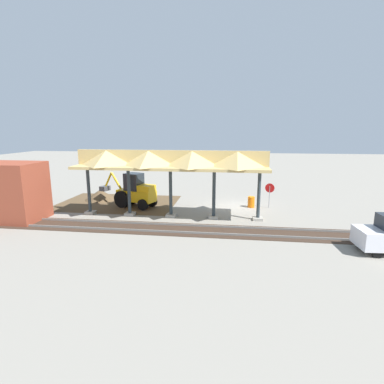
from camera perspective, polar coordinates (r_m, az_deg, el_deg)
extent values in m
plane|color=gray|center=(25.38, 8.49, -2.77)|extent=(120.00, 120.00, 0.00)
cube|color=brown|center=(27.15, -13.94, -2.03)|extent=(10.14, 7.00, 0.01)
cube|color=#9E998E|center=(21.94, 12.41, -4.98)|extent=(0.70, 0.70, 0.20)
cylinder|color=#2D383D|center=(21.51, 12.61, -0.64)|extent=(0.24, 0.24, 3.60)
cube|color=#9E998E|center=(21.88, 4.13, -4.77)|extent=(0.70, 0.70, 0.20)
cylinder|color=#2D383D|center=(21.46, 4.19, -0.42)|extent=(0.24, 0.24, 3.60)
cube|color=#9E998E|center=(22.27, -4.02, -4.47)|extent=(0.70, 0.70, 0.20)
cylinder|color=#2D383D|center=(21.86, -4.08, -0.19)|extent=(0.24, 0.24, 3.60)
cube|color=#9E998E|center=(23.10, -11.73, -4.10)|extent=(0.70, 0.70, 0.20)
cylinder|color=#2D383D|center=(22.70, -11.91, 0.03)|extent=(0.24, 0.24, 3.60)
cube|color=#9E998E|center=(24.30, -18.79, -3.70)|extent=(0.70, 0.70, 0.20)
cylinder|color=#2D383D|center=(23.92, -19.05, 0.23)|extent=(0.24, 0.24, 3.60)
cube|color=tan|center=(21.55, -4.16, 4.76)|extent=(13.81, 3.20, 0.20)
cube|color=tan|center=(21.48, -4.18, 6.48)|extent=(13.81, 0.20, 1.10)
pyramid|color=tan|center=(21.04, 8.62, 6.27)|extent=(2.84, 3.20, 1.10)
pyramid|color=tan|center=(21.21, 0.02, 6.45)|extent=(2.84, 3.20, 1.10)
pyramid|color=tan|center=(21.85, -8.26, 6.48)|extent=(2.84, 3.20, 1.10)
pyramid|color=tan|center=(22.91, -15.93, 6.40)|extent=(2.84, 3.20, 1.10)
cube|color=slate|center=(19.87, 8.73, -6.68)|extent=(60.00, 0.08, 0.15)
cube|color=slate|center=(18.52, 8.81, -8.08)|extent=(60.00, 0.08, 0.15)
cube|color=#38281E|center=(19.21, 8.76, -7.52)|extent=(60.00, 2.58, 0.03)
cylinder|color=gray|center=(25.37, 14.52, -0.89)|extent=(0.06, 0.06, 1.85)
cylinder|color=red|center=(25.22, 14.60, 0.74)|extent=(0.73, 0.28, 0.76)
cube|color=#EAB214|center=(25.26, -10.55, -0.65)|extent=(3.45, 2.24, 0.90)
cube|color=#1E262D|center=(25.16, -11.01, 1.95)|extent=(1.60, 1.52, 1.40)
cube|color=#EAB214|center=(24.53, -8.68, 0.72)|extent=(1.44, 1.40, 0.50)
cylinder|color=black|center=(26.44, -11.29, -0.73)|extent=(1.42, 0.72, 1.40)
cylinder|color=black|center=(25.34, -13.23, -1.35)|extent=(1.42, 0.72, 1.40)
cylinder|color=black|center=(25.28, -7.64, -1.75)|extent=(0.95, 0.57, 0.90)
cylinder|color=black|center=(24.24, -9.33, -2.39)|extent=(0.95, 0.57, 0.90)
cylinder|color=#EAB214|center=(26.31, -14.26, 2.13)|extent=(1.07, 0.51, 1.41)
cylinder|color=#EAB214|center=(26.89, -15.69, 2.12)|extent=(0.97, 0.46, 1.52)
cube|color=#47474C|center=(27.28, -16.26, 0.68)|extent=(0.82, 0.95, 0.40)
cone|color=brown|center=(28.92, -16.99, -1.37)|extent=(5.65, 5.65, 1.85)
cube|color=brown|center=(24.81, -31.79, 0.07)|extent=(4.80, 3.08, 4.10)
cylinder|color=black|center=(17.95, 31.92, -9.68)|extent=(0.61, 0.24, 0.60)
cylinder|color=black|center=(19.17, 29.88, -8.16)|extent=(0.61, 0.24, 0.60)
cylinder|color=orange|center=(25.27, 11.20, -1.88)|extent=(0.56, 0.56, 0.90)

